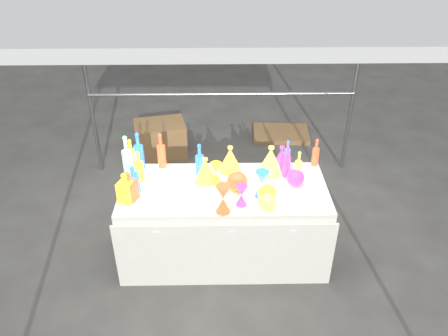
{
  "coord_description": "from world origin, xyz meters",
  "views": [
    {
      "loc": [
        -0.05,
        -3.12,
        2.93
      ],
      "look_at": [
        0.0,
        0.0,
        0.95
      ],
      "focal_mm": 35.0,
      "sensor_mm": 36.0,
      "label": 1
    }
  ],
  "objects_px": {
    "bottle_0": "(131,153)",
    "globe_0": "(267,194)",
    "decanter_0": "(125,187)",
    "lampshade_0": "(206,170)",
    "cardboard_box_closed": "(161,139)",
    "hourglass_0": "(223,199)",
    "display_table": "(224,222)"
  },
  "relations": [
    {
      "from": "bottle_0",
      "to": "lampshade_0",
      "type": "bearing_deg",
      "value": -19.47
    },
    {
      "from": "display_table",
      "to": "lampshade_0",
      "type": "distance_m",
      "value": 0.53
    },
    {
      "from": "lampshade_0",
      "to": "bottle_0",
      "type": "bearing_deg",
      "value": 156.15
    },
    {
      "from": "bottle_0",
      "to": "globe_0",
      "type": "height_order",
      "value": "bottle_0"
    },
    {
      "from": "cardboard_box_closed",
      "to": "bottle_0",
      "type": "distance_m",
      "value": 1.63
    },
    {
      "from": "globe_0",
      "to": "display_table",
      "type": "bearing_deg",
      "value": 153.37
    },
    {
      "from": "decanter_0",
      "to": "cardboard_box_closed",
      "type": "bearing_deg",
      "value": 108.7
    },
    {
      "from": "bottle_0",
      "to": "lampshade_0",
      "type": "relative_size",
      "value": 1.25
    },
    {
      "from": "bottle_0",
      "to": "hourglass_0",
      "type": "relative_size",
      "value": 1.17
    },
    {
      "from": "hourglass_0",
      "to": "lampshade_0",
      "type": "height_order",
      "value": "hourglass_0"
    },
    {
      "from": "bottle_0",
      "to": "decanter_0",
      "type": "bearing_deg",
      "value": -85.9
    },
    {
      "from": "lampshade_0",
      "to": "cardboard_box_closed",
      "type": "bearing_deg",
      "value": 105.5
    },
    {
      "from": "display_table",
      "to": "hourglass_0",
      "type": "distance_m",
      "value": 0.6
    },
    {
      "from": "display_table",
      "to": "hourglass_0",
      "type": "bearing_deg",
      "value": -92.24
    },
    {
      "from": "decanter_0",
      "to": "hourglass_0",
      "type": "height_order",
      "value": "decanter_0"
    },
    {
      "from": "bottle_0",
      "to": "decanter_0",
      "type": "relative_size",
      "value": 1.07
    },
    {
      "from": "bottle_0",
      "to": "hourglass_0",
      "type": "xyz_separation_m",
      "value": [
        0.84,
        -0.69,
        -0.02
      ]
    },
    {
      "from": "bottle_0",
      "to": "globe_0",
      "type": "distance_m",
      "value": 1.32
    },
    {
      "from": "decanter_0",
      "to": "hourglass_0",
      "type": "bearing_deg",
      "value": 8.58
    },
    {
      "from": "cardboard_box_closed",
      "to": "bottle_0",
      "type": "relative_size",
      "value": 2.15
    },
    {
      "from": "bottle_0",
      "to": "globe_0",
      "type": "bearing_deg",
      "value": -24.03
    },
    {
      "from": "hourglass_0",
      "to": "globe_0",
      "type": "relative_size",
      "value": 1.59
    },
    {
      "from": "cardboard_box_closed",
      "to": "lampshade_0",
      "type": "height_order",
      "value": "lampshade_0"
    },
    {
      "from": "decanter_0",
      "to": "globe_0",
      "type": "bearing_deg",
      "value": 19.16
    },
    {
      "from": "display_table",
      "to": "bottle_0",
      "type": "xyz_separation_m",
      "value": [
        -0.85,
        0.36,
        0.52
      ]
    },
    {
      "from": "cardboard_box_closed",
      "to": "decanter_0",
      "type": "relative_size",
      "value": 2.3
    },
    {
      "from": "display_table",
      "to": "cardboard_box_closed",
      "type": "xyz_separation_m",
      "value": [
        -0.79,
        1.85,
        -0.15
      ]
    },
    {
      "from": "display_table",
      "to": "hourglass_0",
      "type": "height_order",
      "value": "hourglass_0"
    },
    {
      "from": "cardboard_box_closed",
      "to": "bottle_0",
      "type": "bearing_deg",
      "value": -104.64
    },
    {
      "from": "hourglass_0",
      "to": "globe_0",
      "type": "height_order",
      "value": "hourglass_0"
    },
    {
      "from": "cardboard_box_closed",
      "to": "bottle_0",
      "type": "xyz_separation_m",
      "value": [
        -0.06,
        -1.49,
        0.67
      ]
    },
    {
      "from": "display_table",
      "to": "decanter_0",
      "type": "xyz_separation_m",
      "value": [
        -0.81,
        -0.17,
        0.51
      ]
    }
  ]
}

